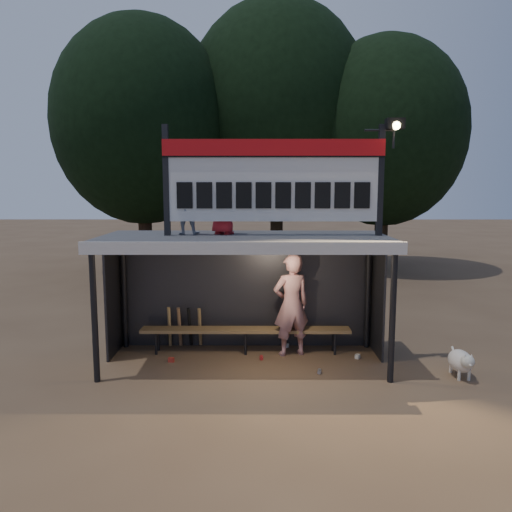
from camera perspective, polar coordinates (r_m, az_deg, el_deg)
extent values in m
plane|color=brown|center=(9.26, -1.27, -12.07)|extent=(80.00, 80.00, 0.00)
imported|color=silver|center=(9.42, 4.05, -5.59)|extent=(0.81, 0.66, 1.93)
imported|color=gray|center=(8.94, -8.02, 5.58)|extent=(0.50, 0.40, 0.99)
imported|color=#B31B21|center=(8.93, -3.76, 5.99)|extent=(0.64, 0.57, 1.10)
cube|color=#414143|center=(8.75, -1.32, 1.97)|extent=(5.00, 2.00, 0.12)
cube|color=silver|center=(7.74, -1.51, 0.90)|extent=(5.10, 0.06, 0.20)
cylinder|color=black|center=(8.49, -17.99, -6.57)|extent=(0.10, 0.10, 2.20)
cylinder|color=black|center=(8.36, 15.34, -6.68)|extent=(0.10, 0.10, 2.20)
cylinder|color=black|center=(10.17, -14.85, -4.07)|extent=(0.10, 0.10, 2.20)
cylinder|color=black|center=(10.06, 12.68, -4.13)|extent=(0.10, 0.10, 2.20)
cube|color=black|center=(9.92, -1.15, -4.10)|extent=(5.00, 0.04, 2.20)
cube|color=black|center=(9.82, -16.01, -4.54)|extent=(0.04, 1.00, 2.20)
cube|color=black|center=(9.70, 13.76, -4.61)|extent=(0.04, 1.00, 2.20)
cylinder|color=black|center=(9.76, -1.16, 1.94)|extent=(5.00, 0.06, 0.06)
cube|color=black|center=(8.84, -10.22, 8.47)|extent=(0.10, 0.10, 1.90)
cube|color=black|center=(8.96, 14.03, 8.35)|extent=(0.10, 0.10, 1.90)
cube|color=silver|center=(8.71, 1.99, 8.60)|extent=(3.80, 0.08, 1.40)
cube|color=red|center=(8.68, 2.02, 12.30)|extent=(3.80, 0.04, 0.28)
cube|color=black|center=(8.67, 2.01, 11.31)|extent=(3.80, 0.02, 0.03)
cube|color=black|center=(8.74, -8.16, 6.88)|extent=(0.27, 0.03, 0.45)
cube|color=black|center=(8.70, -5.92, 6.92)|extent=(0.27, 0.03, 0.45)
cube|color=black|center=(8.67, -3.67, 6.94)|extent=(0.27, 0.03, 0.45)
cube|color=black|center=(8.66, -1.41, 6.95)|extent=(0.27, 0.03, 0.45)
cube|color=black|center=(8.65, 0.86, 6.95)|extent=(0.27, 0.03, 0.45)
cube|color=black|center=(8.66, 3.12, 6.94)|extent=(0.27, 0.03, 0.45)
cube|color=black|center=(8.69, 5.38, 6.92)|extent=(0.27, 0.03, 0.45)
cube|color=black|center=(8.72, 7.62, 6.89)|extent=(0.27, 0.03, 0.45)
cube|color=black|center=(8.77, 9.84, 6.85)|extent=(0.27, 0.03, 0.45)
cube|color=black|center=(8.84, 12.03, 6.80)|extent=(0.27, 0.03, 0.45)
cylinder|color=black|center=(8.99, 13.90, 13.78)|extent=(0.50, 0.04, 0.04)
cylinder|color=black|center=(9.04, 15.45, 12.74)|extent=(0.04, 0.04, 0.30)
cube|color=black|center=(9.02, 15.59, 14.35)|extent=(0.30, 0.22, 0.18)
sphere|color=#FFD88C|center=(8.93, 15.74, 14.15)|extent=(0.14, 0.14, 0.14)
cube|color=olive|center=(9.64, -1.20, -8.44)|extent=(4.00, 0.35, 0.06)
cylinder|color=black|center=(9.79, -11.36, -9.73)|extent=(0.05, 0.05, 0.45)
cylinder|color=black|center=(10.01, -11.09, -9.32)|extent=(0.05, 0.05, 0.45)
cylinder|color=black|center=(9.60, -1.21, -9.93)|extent=(0.05, 0.05, 0.45)
cylinder|color=black|center=(9.82, -1.18, -9.50)|extent=(0.05, 0.05, 0.45)
cylinder|color=black|center=(9.71, 9.02, -9.82)|extent=(0.05, 0.05, 0.45)
cylinder|color=black|center=(9.93, 8.81, -9.40)|extent=(0.05, 0.05, 0.45)
cylinder|color=#302015|center=(19.22, -12.56, 3.87)|extent=(0.50, 0.50, 3.74)
ellipsoid|color=black|center=(19.32, -12.90, 14.75)|extent=(6.46, 6.46, 7.48)
cylinder|color=black|center=(20.24, 2.37, 4.87)|extent=(0.50, 0.50, 4.18)
ellipsoid|color=black|center=(20.44, 2.44, 16.38)|extent=(7.22, 7.22, 8.36)
cylinder|color=#2F2215|center=(19.83, 14.13, 3.62)|extent=(0.50, 0.50, 3.52)
ellipsoid|color=black|center=(19.89, 14.47, 13.55)|extent=(6.08, 6.08, 7.04)
ellipsoid|color=silver|center=(9.20, 22.30, -11.04)|extent=(0.36, 0.58, 0.36)
sphere|color=beige|center=(8.93, 23.02, -11.05)|extent=(0.22, 0.22, 0.22)
cone|color=silver|center=(8.85, 23.26, -11.37)|extent=(0.10, 0.10, 0.10)
cone|color=beige|center=(8.86, 22.80, -10.50)|extent=(0.06, 0.06, 0.07)
cone|color=silver|center=(8.90, 23.40, -10.45)|extent=(0.06, 0.06, 0.07)
cylinder|color=beige|center=(9.08, 22.20, -12.50)|extent=(0.05, 0.05, 0.18)
cylinder|color=beige|center=(9.13, 23.15, -12.42)|extent=(0.05, 0.05, 0.18)
cylinder|color=#F1E4D0|center=(9.39, 21.36, -11.77)|extent=(0.05, 0.05, 0.18)
cylinder|color=beige|center=(9.45, 22.29, -11.70)|extent=(0.05, 0.05, 0.18)
cylinder|color=#EFE6CF|center=(9.44, 21.64, -10.07)|extent=(0.04, 0.16, 0.14)
cylinder|color=#A27F4B|center=(10.06, -9.86, -7.99)|extent=(0.09, 0.27, 0.84)
cylinder|color=#8C6341|center=(10.02, -8.72, -8.01)|extent=(0.07, 0.30, 0.83)
cylinder|color=black|center=(10.00, -7.58, -8.04)|extent=(0.08, 0.33, 0.83)
cylinder|color=olive|center=(9.97, -6.43, -8.06)|extent=(0.08, 0.35, 0.82)
cube|color=red|center=(9.40, -9.67, -11.62)|extent=(0.11, 0.09, 0.08)
cylinder|color=#ACADB1|center=(8.82, 7.25, -12.94)|extent=(0.09, 0.13, 0.07)
cube|color=beige|center=(9.64, 11.53, -11.17)|extent=(0.11, 0.12, 0.08)
cylinder|color=#AB1D1E|center=(9.40, 0.62, -11.54)|extent=(0.07, 0.12, 0.07)
cube|color=#B4B4B9|center=(10.08, 3.49, -10.16)|extent=(0.11, 0.09, 0.08)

